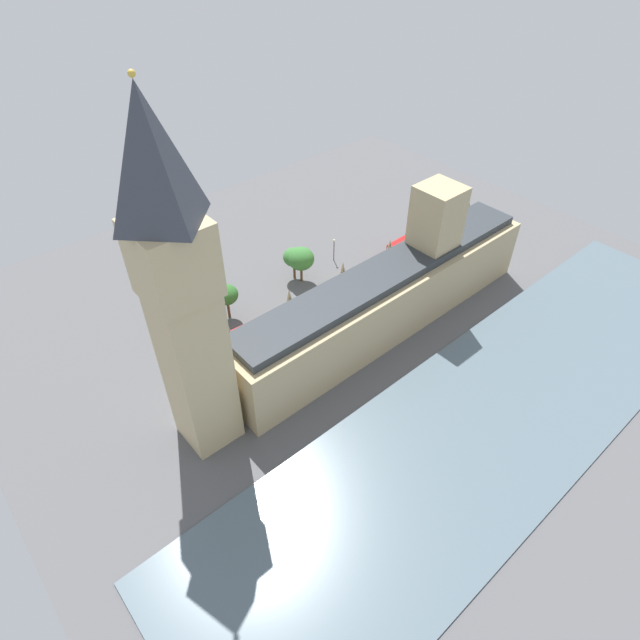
{
  "coord_description": "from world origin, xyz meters",
  "views": [
    {
      "loc": [
        -54.15,
        62.02,
        71.04
      ],
      "look_at": [
        1.0,
        14.23,
        7.7
      ],
      "focal_mm": 29.37,
      "sensor_mm": 36.0,
      "label": 1
    }
  ],
  "objects": [
    {
      "name": "parliament_building",
      "position": [
        -1.99,
        -1.56,
        7.81
      ],
      "size": [
        12.09,
        70.92,
        26.69
      ],
      "color": "tan",
      "rests_on": "ground"
    },
    {
      "name": "pedestrian_by_river_gate",
      "position": [
        7.15,
        21.61,
        0.73
      ],
      "size": [
        0.59,
        0.49,
        1.63
      ],
      "rotation": [
        0.0,
        0.0,
        4.79
      ],
      "color": "navy",
      "rests_on": "ground"
    },
    {
      "name": "street_lamp_slot_11",
      "position": [
        22.04,
        -8.34,
        4.13
      ],
      "size": [
        0.56,
        0.56,
        5.86
      ],
      "color": "black",
      "rests_on": "ground"
    },
    {
      "name": "double_decker_bus_trailing",
      "position": [
        10.89,
        22.23,
        2.63
      ],
      "size": [
        3.23,
        10.64,
        4.75
      ],
      "rotation": [
        0.0,
        0.0,
        -0.07
      ],
      "color": "#B20C0F",
      "rests_on": "ground"
    },
    {
      "name": "river_thames",
      "position": [
        -30.53,
        0.0,
        0.12
      ],
      "size": [
        31.92,
        126.83,
        0.25
      ],
      "primitive_type": "cube",
      "color": "slate",
      "rests_on": "ground"
    },
    {
      "name": "ground_plane",
      "position": [
        0.0,
        0.0,
        0.0
      ],
      "size": [
        140.92,
        140.92,
        0.0
      ],
      "primitive_type": "plane",
      "color": "#565659"
    },
    {
      "name": "car_blue_opposite_hall",
      "position": [
        13.67,
        -13.78,
        0.89
      ],
      "size": [
        2.05,
        4.68,
        1.74
      ],
      "rotation": [
        0.0,
        0.0,
        -0.02
      ],
      "color": "navy",
      "rests_on": "ground"
    },
    {
      "name": "plane_tree_slot_10",
      "position": [
        21.49,
        26.59,
        5.74
      ],
      "size": [
        5.47,
        5.47,
        8.1
      ],
      "color": "brown",
      "rests_on": "ground"
    },
    {
      "name": "car_black_under_trees",
      "position": [
        13.89,
        0.88,
        0.89
      ],
      "size": [
        2.02,
        4.36,
        1.74
      ],
      "rotation": [
        0.0,
        0.0,
        -0.04
      ],
      "color": "black",
      "rests_on": "ground"
    },
    {
      "name": "clock_tower",
      "position": [
        -1.73,
        40.64,
        29.18
      ],
      "size": [
        9.2,
        9.2,
        56.41
      ],
      "color": "tan",
      "rests_on": "ground"
    },
    {
      "name": "plane_tree_corner",
      "position": [
        20.87,
        21.99,
        5.8
      ],
      "size": [
        4.77,
        4.77,
        7.88
      ],
      "color": "brown",
      "rests_on": "ground"
    },
    {
      "name": "car_yellow_cab_leading",
      "position": [
        12.2,
        -6.29,
        0.89
      ],
      "size": [
        2.16,
        4.57,
        1.74
      ],
      "rotation": [
        0.0,
        0.0,
        -0.06
      ],
      "color": "gold",
      "rests_on": "ground"
    },
    {
      "name": "plane_tree_kerbside",
      "position": [
        22.64,
        3.15,
        5.62
      ],
      "size": [
        4.81,
        4.81,
        7.71
      ],
      "color": "brown",
      "rests_on": "ground"
    },
    {
      "name": "double_decker_bus_far_end",
      "position": [
        12.41,
        -22.42,
        2.63
      ],
      "size": [
        2.84,
        10.55,
        4.75
      ],
      "rotation": [
        0.0,
        0.0,
        0.02
      ],
      "color": "red",
      "rests_on": "ground"
    },
    {
      "name": "plane_tree_near_tower",
      "position": [
        20.8,
        2.6,
        5.93
      ],
      "size": [
        5.87,
        5.87,
        8.46
      ],
      "color": "brown",
      "rests_on": "ground"
    },
    {
      "name": "car_dark_green_midblock",
      "position": [
        12.08,
        8.5,
        0.89
      ],
      "size": [
        1.9,
        4.39,
        1.74
      ],
      "rotation": [
        0.0,
        0.0,
        3.17
      ],
      "color": "#19472D",
      "rests_on": "ground"
    }
  ]
}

